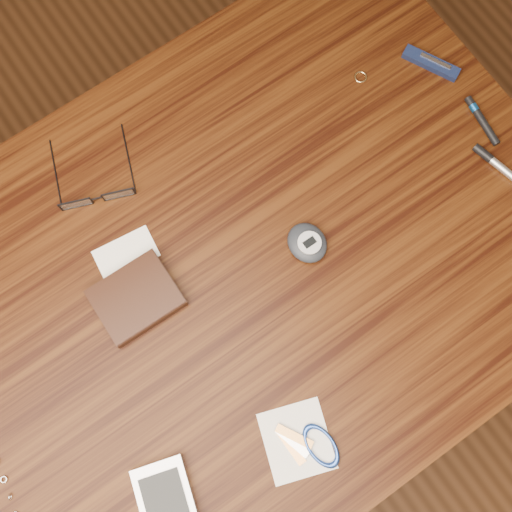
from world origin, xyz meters
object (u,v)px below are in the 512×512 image
(pocket_knife, at_px, (431,63))
(silver_pen, at_px, (507,173))
(pda_phone, at_px, (169,512))
(wallet_and_card, at_px, (136,297))
(notepad_keys, at_px, (309,444))
(desk, at_px, (227,294))
(pedometer, at_px, (307,243))
(eyeglasses, at_px, (97,195))

(pocket_knife, xyz_separation_m, silver_pen, (-0.02, -0.20, 0.00))
(pda_phone, bearing_deg, wallet_and_card, 66.27)
(pda_phone, height_order, notepad_keys, pda_phone)
(pda_phone, height_order, pocket_knife, pda_phone)
(desk, xyz_separation_m, pda_phone, (-0.22, -0.21, 0.11))
(pedometer, relative_size, silver_pen, 0.43)
(pedometer, xyz_separation_m, notepad_keys, (-0.15, -0.22, -0.01))
(eyeglasses, bearing_deg, pda_phone, -109.43)
(eyeglasses, distance_m, pocket_knife, 0.52)
(eyeglasses, distance_m, notepad_keys, 0.44)
(eyeglasses, height_order, pda_phone, eyeglasses)
(pda_phone, distance_m, pocket_knife, 0.72)
(desk, bearing_deg, pedometer, -11.24)
(eyeglasses, distance_m, silver_pen, 0.58)
(eyeglasses, bearing_deg, silver_pen, -31.36)
(wallet_and_card, xyz_separation_m, pda_phone, (-0.11, -0.25, -0.00))
(pocket_knife, bearing_deg, desk, -167.75)
(pocket_knife, relative_size, silver_pen, 0.62)
(pedometer, bearing_deg, eyeglasses, 131.88)
(pda_phone, height_order, silver_pen, pda_phone)
(pocket_knife, bearing_deg, notepad_keys, -144.25)
(notepad_keys, bearing_deg, pedometer, 54.78)
(eyeglasses, distance_m, pda_phone, 0.43)
(eyeglasses, relative_size, silver_pen, 1.01)
(notepad_keys, distance_m, pocket_knife, 0.57)
(pedometer, distance_m, silver_pen, 0.30)
(desk, bearing_deg, pda_phone, -136.90)
(desk, distance_m, silver_pen, 0.44)
(wallet_and_card, relative_size, silver_pen, 0.99)
(wallet_and_card, bearing_deg, pocket_knife, 5.10)
(pedometer, xyz_separation_m, pocket_knife, (0.31, 0.12, -0.01))
(pocket_knife, bearing_deg, wallet_and_card, -174.90)
(pda_phone, bearing_deg, desk, 43.10)
(notepad_keys, bearing_deg, pda_phone, 169.94)
(eyeglasses, bearing_deg, wallet_and_card, -101.84)
(desk, relative_size, pedometer, 16.65)
(notepad_keys, xyz_separation_m, silver_pen, (0.45, 0.14, 0.00))
(desk, distance_m, notepad_keys, 0.26)
(eyeglasses, xyz_separation_m, notepad_keys, (0.05, -0.44, -0.01))
(desk, xyz_separation_m, silver_pen, (0.42, -0.10, 0.11))
(desk, xyz_separation_m, eyeglasses, (-0.08, 0.20, 0.11))
(desk, distance_m, pedometer, 0.17)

